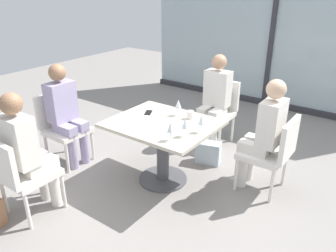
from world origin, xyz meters
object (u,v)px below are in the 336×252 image
Objects in this scene: person_near_window at (215,96)px; person_far_right at (265,130)px; chair_side_end at (62,124)px; wine_glass_0 at (201,120)px; wine_glass_3 at (185,124)px; handbag_0 at (35,162)px; wine_glass_2 at (178,104)px; cell_phone_on_table at (148,113)px; person_side_end at (65,110)px; chair_far_right at (273,150)px; handbag_2 at (208,153)px; dining_table_main at (163,138)px; wine_glass_1 at (171,128)px; person_front_left at (26,148)px; coffee_cup at (190,115)px; chair_near_window at (218,108)px; chair_front_left at (20,172)px.

person_far_right is (0.96, -0.68, 0.00)m from person_near_window.
chair_side_end is 4.70× the size of wine_glass_0.
handbag_0 is (-1.74, -0.62, -0.72)m from wine_glass_3.
wine_glass_2 is (-0.94, -0.24, 0.16)m from person_far_right.
person_near_window is 8.75× the size of cell_phone_on_table.
person_side_end is 6.81× the size of wine_glass_0.
chair_far_right is at bearing -32.37° from person_near_window.
chair_side_end reaches higher than handbag_2.
chair_side_end is (-1.32, -0.34, -0.04)m from dining_table_main.
wine_glass_1 is (1.54, 0.03, 0.16)m from person_side_end.
dining_table_main is 7.81× the size of cell_phone_on_table.
wine_glass_1 is at bearing -77.68° from person_near_window.
handbag_0 is (-1.81, -0.80, -0.72)m from wine_glass_0.
chair_far_right is at bearing 43.85° from person_front_left.
dining_table_main is at bearing 15.77° from person_side_end.
wine_glass_0 is at bearing -4.38° from handbag_0.
person_side_end is 4.20× the size of handbag_0.
dining_table_main is 0.89× the size of person_side_end.
wine_glass_2 is 0.19m from coffee_cup.
person_far_right is 0.98m from wine_glass_2.
person_near_window is (1.21, 1.53, 0.00)m from person_side_end.
dining_table_main is 3.75× the size of handbag_0.
chair_side_end is 9.67× the size of coffee_cup.
handbag_2 is at bearing 62.06° from wine_glass_2.
wine_glass_0 is at bearing -69.80° from chair_near_window.
cell_phone_on_table is (-0.69, 0.28, -0.13)m from wine_glass_3.
chair_side_end is at bearing -130.81° from person_near_window.
wine_glass_3 is at bearing -74.94° from chair_near_window.
chair_side_end is at bearing -158.03° from coffee_cup.
person_side_end reaches higher than handbag_2.
dining_table_main is 6.08× the size of wine_glass_2.
chair_front_left is 2.69m from chair_near_window.
chair_side_end is 2.90× the size of handbag_2.
person_front_left is at bearing -106.58° from person_near_window.
person_front_left is at bearing -121.58° from coffee_cup.
chair_front_left is 4.70× the size of wine_glass_3.
chair_near_window is 1.09m from wine_glass_2.
dining_table_main is 1.48m from chair_front_left.
person_far_right is (2.17, 0.86, 0.00)m from person_side_end.
coffee_cup is 1.96m from handbag_0.
handbag_0 is at bearing -153.12° from handbag_2.
wine_glass_2 is (1.34, 0.61, 0.37)m from chair_side_end.
wine_glass_2 reaches higher than chair_far_right.
person_side_end is at bearing -159.39° from chair_far_right.
chair_near_window is at bearing 100.22° from coffee_cup.
cell_phone_on_table is at bearing 172.32° from wine_glass_0.
chair_side_end and chair_front_left have the same top height.
chair_front_left is 0.69× the size of person_front_left.
cell_phone_on_table is (-1.26, -0.39, 0.03)m from person_far_right.
person_side_end and person_far_right have the same top height.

